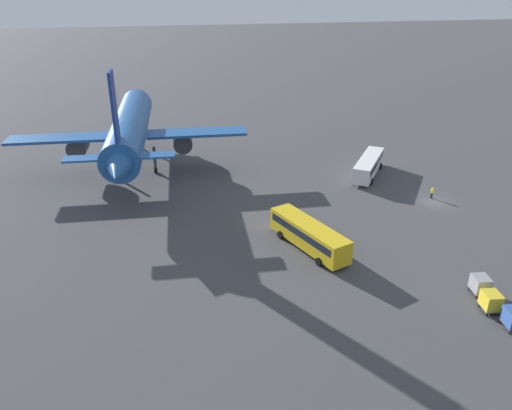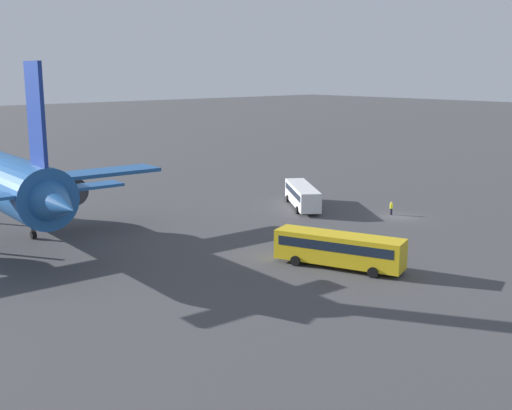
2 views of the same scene
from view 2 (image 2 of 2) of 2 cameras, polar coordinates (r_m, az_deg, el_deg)
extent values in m
plane|color=#424244|center=(85.27, 12.57, -1.03)|extent=(600.00, 600.00, 0.00)
cone|color=#1E5193|center=(57.68, -17.33, 0.13)|extent=(7.74, 5.59, 5.15)
cube|color=#1E5193|center=(77.95, -14.45, 2.71)|extent=(5.56, 16.50, 0.44)
cube|color=navy|center=(59.97, -18.99, 7.64)|extent=(3.55, 0.57, 9.16)
cube|color=#1E5193|center=(60.46, -18.44, 1.14)|extent=(3.37, 15.01, 0.28)
cylinder|color=#38383D|center=(78.29, -16.33, 1.31)|extent=(4.42, 3.40, 3.15)
cylinder|color=#38383D|center=(76.20, -19.27, -1.19)|extent=(0.50, 0.50, 4.58)
cylinder|color=black|center=(76.62, -19.18, -2.53)|extent=(0.93, 0.55, 0.90)
cube|color=white|center=(88.80, 4.14, 0.90)|extent=(11.87, 9.42, 2.61)
cube|color=#192333|center=(88.72, 4.15, 1.19)|extent=(11.07, 8.88, 0.84)
cylinder|color=black|center=(92.56, 2.82, 0.57)|extent=(0.99, 0.82, 1.00)
cylinder|color=black|center=(93.07, 4.54, 0.61)|extent=(0.99, 0.82, 1.00)
cylinder|color=black|center=(85.05, 3.68, -0.45)|extent=(0.99, 0.82, 1.00)
cylinder|color=black|center=(85.60, 5.55, -0.40)|extent=(0.99, 0.82, 1.00)
cube|color=gold|center=(62.16, 7.39, -3.87)|extent=(12.77, 7.05, 2.85)
cube|color=#192333|center=(62.03, 7.40, -3.43)|extent=(11.84, 6.74, 0.91)
cylinder|color=black|center=(62.64, 3.53, -4.98)|extent=(1.04, 0.63, 1.00)
cylinder|color=black|center=(65.27, 4.62, -4.30)|extent=(1.04, 0.63, 1.00)
cylinder|color=black|center=(60.00, 10.34, -5.93)|extent=(1.04, 0.63, 1.00)
cylinder|color=black|center=(62.73, 11.18, -5.17)|extent=(1.04, 0.63, 1.00)
cylinder|color=#1E1E2D|center=(86.21, 11.92, -0.57)|extent=(0.32, 0.32, 0.85)
cylinder|color=yellow|center=(86.05, 11.94, -0.08)|extent=(0.38, 0.38, 0.65)
sphere|color=tan|center=(85.96, 11.95, 0.21)|extent=(0.24, 0.24, 0.24)
camera|label=1|loc=(32.69, 76.24, 24.39)|focal=35.00mm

